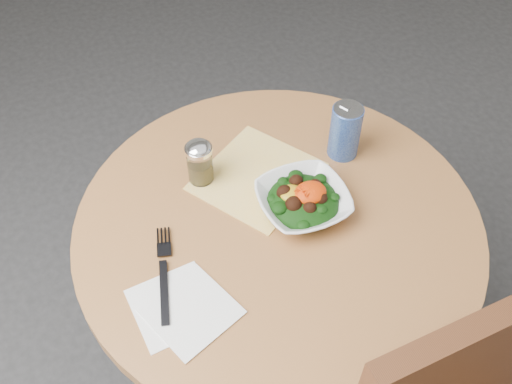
% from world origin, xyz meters
% --- Properties ---
extents(ground, '(6.00, 6.00, 0.00)m').
position_xyz_m(ground, '(0.00, 0.00, 0.00)').
color(ground, '#29292B').
rests_on(ground, ground).
extents(table, '(0.90, 0.90, 0.75)m').
position_xyz_m(table, '(0.00, 0.00, 0.55)').
color(table, black).
rests_on(table, ground).
extents(cloth_napkin, '(0.35, 0.34, 0.00)m').
position_xyz_m(cloth_napkin, '(0.01, 0.13, 0.75)').
color(cloth_napkin, '#FFAF0D').
rests_on(cloth_napkin, table).
extents(paper_napkins, '(0.20, 0.20, 0.00)m').
position_xyz_m(paper_napkins, '(-0.27, -0.12, 0.75)').
color(paper_napkins, white).
rests_on(paper_napkins, table).
extents(salad_bowl, '(0.21, 0.21, 0.07)m').
position_xyz_m(salad_bowl, '(0.06, 0.00, 0.78)').
color(salad_bowl, white).
rests_on(salad_bowl, table).
extents(fork, '(0.10, 0.23, 0.00)m').
position_xyz_m(fork, '(-0.27, -0.02, 0.76)').
color(fork, black).
rests_on(fork, table).
extents(spice_shaker, '(0.06, 0.06, 0.11)m').
position_xyz_m(spice_shaker, '(-0.11, 0.19, 0.81)').
color(spice_shaker, silver).
rests_on(spice_shaker, table).
extents(beverage_can, '(0.07, 0.07, 0.14)m').
position_xyz_m(beverage_can, '(0.24, 0.12, 0.82)').
color(beverage_can, navy).
rests_on(beverage_can, table).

